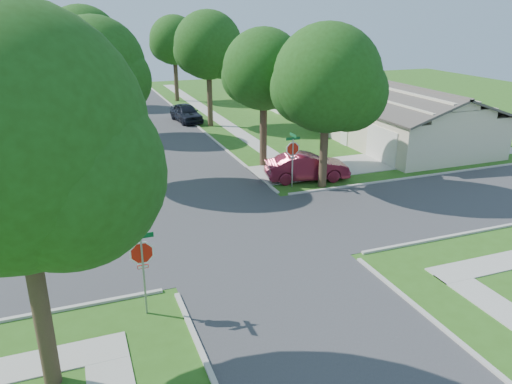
{
  "coord_description": "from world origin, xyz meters",
  "views": [
    {
      "loc": [
        -6.26,
        -18.73,
        9.17
      ],
      "look_at": [
        1.03,
        0.54,
        1.6
      ],
      "focal_mm": 35.0,
      "sensor_mm": 36.0,
      "label": 1
    }
  ],
  "objects_px": {
    "tree_w_mid": "(84,48)",
    "tree_sw_corner": "(17,150)",
    "tree_ne_corner": "(328,83)",
    "car_driveway": "(307,167)",
    "tree_w_far": "(79,50)",
    "tree_e_mid": "(209,48)",
    "stop_sign_ne": "(293,151)",
    "house_ne_far": "(294,87)",
    "car_curb_east": "(186,113)",
    "car_curb_west": "(111,86)",
    "tree_e_far": "(175,42)",
    "tree_w_near": "(97,72)",
    "tree_e_near": "(264,73)",
    "stop_sign_sw": "(142,257)",
    "house_ne_near": "(398,122)"
  },
  "relations": [
    {
      "from": "stop_sign_sw",
      "to": "car_curb_west",
      "type": "relative_size",
      "value": 0.66
    },
    {
      "from": "tree_e_mid",
      "to": "stop_sign_ne",
      "type": "bearing_deg",
      "value": -90.2
    },
    {
      "from": "house_ne_far",
      "to": "car_curb_east",
      "type": "relative_size",
      "value": 3.01
    },
    {
      "from": "stop_sign_ne",
      "to": "house_ne_near",
      "type": "xyz_separation_m",
      "value": [
        11.29,
        6.3,
        -0.51
      ]
    },
    {
      "from": "tree_w_near",
      "to": "tree_ne_corner",
      "type": "xyz_separation_m",
      "value": [
        11.0,
        -4.8,
        -0.52
      ]
    },
    {
      "from": "house_ne_near",
      "to": "tree_w_near",
      "type": "bearing_deg",
      "value": -174.49
    },
    {
      "from": "tree_ne_corner",
      "to": "tree_e_near",
      "type": "bearing_deg",
      "value": 108.53
    },
    {
      "from": "tree_w_mid",
      "to": "tree_ne_corner",
      "type": "distance_m",
      "value": 20.1
    },
    {
      "from": "tree_w_mid",
      "to": "house_ne_near",
      "type": "xyz_separation_m",
      "value": [
        20.63,
        -10.01,
        -4.97
      ]
    },
    {
      "from": "tree_e_far",
      "to": "tree_w_far",
      "type": "bearing_deg",
      "value": -180.0
    },
    {
      "from": "tree_w_mid",
      "to": "house_ne_near",
      "type": "height_order",
      "value": "tree_w_mid"
    },
    {
      "from": "tree_e_near",
      "to": "tree_e_mid",
      "type": "height_order",
      "value": "tree_e_mid"
    },
    {
      "from": "tree_sw_corner",
      "to": "house_ne_far",
      "type": "xyz_separation_m",
      "value": [
        23.43,
        35.99,
        -4.75
      ]
    },
    {
      "from": "tree_w_mid",
      "to": "tree_w_far",
      "type": "height_order",
      "value": "tree_w_mid"
    },
    {
      "from": "tree_w_far",
      "to": "stop_sign_ne",
      "type": "bearing_deg",
      "value": -72.3
    },
    {
      "from": "tree_w_mid",
      "to": "tree_sw_corner",
      "type": "xyz_separation_m",
      "value": [
        -2.8,
        -28.0,
        -0.23
      ]
    },
    {
      "from": "stop_sign_sw",
      "to": "tree_e_near",
      "type": "xyz_separation_m",
      "value": [
        9.45,
        13.71,
        3.61
      ]
    },
    {
      "from": "stop_sign_sw",
      "to": "tree_w_near",
      "type": "relative_size",
      "value": 0.33
    },
    {
      "from": "car_curb_west",
      "to": "tree_w_far",
      "type": "bearing_deg",
      "value": 61.29
    },
    {
      "from": "car_curb_east",
      "to": "tree_sw_corner",
      "type": "bearing_deg",
      "value": -115.47
    },
    {
      "from": "stop_sign_ne",
      "to": "car_curb_west",
      "type": "distance_m",
      "value": 38.81
    },
    {
      "from": "tree_e_mid",
      "to": "tree_sw_corner",
      "type": "distance_m",
      "value": 30.54
    },
    {
      "from": "tree_e_mid",
      "to": "tree_e_near",
      "type": "bearing_deg",
      "value": -90.03
    },
    {
      "from": "tree_w_far",
      "to": "car_curb_east",
      "type": "relative_size",
      "value": 1.78
    },
    {
      "from": "house_ne_near",
      "to": "house_ne_far",
      "type": "height_order",
      "value": "same"
    },
    {
      "from": "tree_e_far",
      "to": "tree_w_near",
      "type": "xyz_separation_m",
      "value": [
        -9.4,
        -25.0,
        0.14
      ]
    },
    {
      "from": "stop_sign_ne",
      "to": "tree_w_mid",
      "type": "relative_size",
      "value": 0.31
    },
    {
      "from": "tree_e_mid",
      "to": "house_ne_far",
      "type": "height_order",
      "value": "tree_e_mid"
    },
    {
      "from": "tree_ne_corner",
      "to": "car_curb_east",
      "type": "xyz_separation_m",
      "value": [
        -3.16,
        19.16,
        -4.82
      ]
    },
    {
      "from": "car_curb_west",
      "to": "tree_ne_corner",
      "type": "bearing_deg",
      "value": 93.22
    },
    {
      "from": "stop_sign_ne",
      "to": "car_curb_east",
      "type": "xyz_separation_m",
      "value": [
        -1.5,
        18.67,
        -1.26
      ]
    },
    {
      "from": "tree_e_near",
      "to": "tree_w_far",
      "type": "xyz_separation_m",
      "value": [
        -9.4,
        25.0,
        -0.14
      ]
    },
    {
      "from": "stop_sign_sw",
      "to": "tree_e_mid",
      "type": "relative_size",
      "value": 0.32
    },
    {
      "from": "tree_e_far",
      "to": "car_curb_east",
      "type": "relative_size",
      "value": 1.93
    },
    {
      "from": "tree_w_mid",
      "to": "tree_w_far",
      "type": "bearing_deg",
      "value": 90.05
    },
    {
      "from": "tree_w_far",
      "to": "car_driveway",
      "type": "distance_m",
      "value": 30.8
    },
    {
      "from": "house_ne_near",
      "to": "tree_e_mid",
      "type": "bearing_deg",
      "value": 138.3
    },
    {
      "from": "tree_w_near",
      "to": "car_curb_east",
      "type": "distance_m",
      "value": 17.22
    },
    {
      "from": "stop_sign_ne",
      "to": "tree_sw_corner",
      "type": "height_order",
      "value": "tree_sw_corner"
    },
    {
      "from": "tree_w_far",
      "to": "car_curb_west",
      "type": "height_order",
      "value": "tree_w_far"
    },
    {
      "from": "stop_sign_sw",
      "to": "tree_w_mid",
      "type": "xyz_separation_m",
      "value": [
        0.06,
        25.71,
        4.46
      ]
    },
    {
      "from": "car_curb_east",
      "to": "car_curb_west",
      "type": "distance_m",
      "value": 20.15
    },
    {
      "from": "tree_e_mid",
      "to": "tree_sw_corner",
      "type": "relative_size",
      "value": 0.96
    },
    {
      "from": "tree_ne_corner",
      "to": "car_driveway",
      "type": "xyz_separation_m",
      "value": [
        -0.36,
        1.29,
        -4.82
      ]
    },
    {
      "from": "tree_sw_corner",
      "to": "tree_ne_corner",
      "type": "height_order",
      "value": "tree_sw_corner"
    },
    {
      "from": "stop_sign_ne",
      "to": "house_ne_far",
      "type": "bearing_deg",
      "value": 65.07
    },
    {
      "from": "tree_e_mid",
      "to": "car_curb_east",
      "type": "height_order",
      "value": "tree_e_mid"
    },
    {
      "from": "car_driveway",
      "to": "tree_sw_corner",
      "type": "bearing_deg",
      "value": 143.19
    },
    {
      "from": "house_ne_far",
      "to": "car_driveway",
      "type": "bearing_deg",
      "value": -113.04
    },
    {
      "from": "house_ne_near",
      "to": "car_driveway",
      "type": "height_order",
      "value": "house_ne_near"
    }
  ]
}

